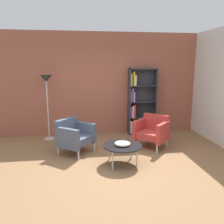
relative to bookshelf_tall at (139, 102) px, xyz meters
The scene contains 8 objects.
ground_plane 2.66m from the bookshelf_tall, 115.70° to the right, with size 8.32×8.32×0.00m, color olive.
brick_back_panel 1.22m from the bookshelf_tall, 168.86° to the left, with size 6.40×0.12×2.90m, color #9E5642.
bookshelf_tall is the anchor object (origin of this frame).
coffee_table_low 2.35m from the bookshelf_tall, 112.94° to the right, with size 0.80×0.80×0.40m.
decorative_bowl 2.34m from the bookshelf_tall, 112.94° to the right, with size 0.32×0.32×0.05m.
armchair_spare_guest 2.35m from the bookshelf_tall, 144.70° to the right, with size 0.94×0.95×0.78m.
armchair_corner_red 1.31m from the bookshelf_tall, 89.32° to the right, with size 0.95×0.95×0.78m.
floor_lamp_torchiere 2.63m from the bookshelf_tall, behind, with size 0.32×0.32×1.74m.
Camera 1 is at (-0.67, -4.30, 2.00)m, focal length 37.64 mm.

